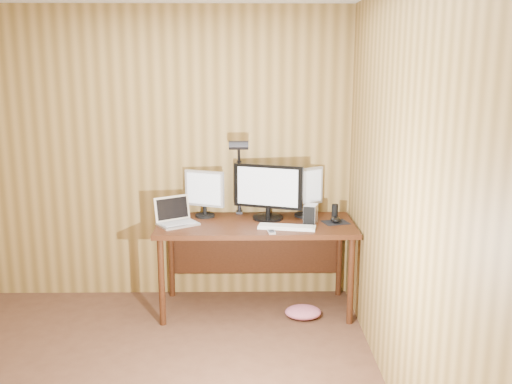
{
  "coord_description": "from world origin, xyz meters",
  "views": [
    {
      "loc": [
        0.87,
        -2.85,
        2.0
      ],
      "look_at": [
        0.93,
        1.58,
        1.02
      ],
      "focal_mm": 40.0,
      "sensor_mm": 36.0,
      "label": 1
    }
  ],
  "objects_px": {
    "monitor_left": "(205,192)",
    "desk": "(256,235)",
    "speaker": "(335,212)",
    "phone": "(271,232)",
    "monitor_right": "(305,191)",
    "keyboard": "(287,227)",
    "monitor_center": "(268,191)",
    "laptop": "(175,217)",
    "desk_lamp": "(239,166)",
    "hard_drive": "(311,214)",
    "mouse": "(336,220)"
  },
  "relations": [
    {
      "from": "speaker",
      "to": "monitor_right",
      "type": "bearing_deg",
      "value": 156.84
    },
    {
      "from": "monitor_right",
      "to": "keyboard",
      "type": "distance_m",
      "value": 0.46
    },
    {
      "from": "phone",
      "to": "desk_lamp",
      "type": "xyz_separation_m",
      "value": [
        -0.25,
        0.5,
        0.43
      ]
    },
    {
      "from": "monitor_center",
      "to": "laptop",
      "type": "xyz_separation_m",
      "value": [
        -0.76,
        -0.14,
        -0.19
      ]
    },
    {
      "from": "monitor_center",
      "to": "keyboard",
      "type": "bearing_deg",
      "value": -44.96
    },
    {
      "from": "hard_drive",
      "to": "phone",
      "type": "bearing_deg",
      "value": -123.31
    },
    {
      "from": "mouse",
      "to": "speaker",
      "type": "height_order",
      "value": "speaker"
    },
    {
      "from": "laptop",
      "to": "desk_lamp",
      "type": "relative_size",
      "value": 0.55
    },
    {
      "from": "desk",
      "to": "mouse",
      "type": "height_order",
      "value": "mouse"
    },
    {
      "from": "desk_lamp",
      "to": "speaker",
      "type": "bearing_deg",
      "value": 4.52
    },
    {
      "from": "monitor_right",
      "to": "hard_drive",
      "type": "relative_size",
      "value": 2.53
    },
    {
      "from": "desk",
      "to": "phone",
      "type": "xyz_separation_m",
      "value": [
        0.12,
        -0.35,
        0.13
      ]
    },
    {
      "from": "hard_drive",
      "to": "desk_lamp",
      "type": "relative_size",
      "value": 0.23
    },
    {
      "from": "desk",
      "to": "phone",
      "type": "height_order",
      "value": "phone"
    },
    {
      "from": "phone",
      "to": "desk_lamp",
      "type": "relative_size",
      "value": 0.16
    },
    {
      "from": "mouse",
      "to": "hard_drive",
      "type": "distance_m",
      "value": 0.21
    },
    {
      "from": "monitor_right",
      "to": "laptop",
      "type": "distance_m",
      "value": 1.11
    },
    {
      "from": "desk",
      "to": "keyboard",
      "type": "xyz_separation_m",
      "value": [
        0.24,
        -0.23,
        0.13
      ]
    },
    {
      "from": "phone",
      "to": "monitor_right",
      "type": "bearing_deg",
      "value": 50.29
    },
    {
      "from": "laptop",
      "to": "keyboard",
      "type": "distance_m",
      "value": 0.91
    },
    {
      "from": "keyboard",
      "to": "desk_lamp",
      "type": "bearing_deg",
      "value": 145.62
    },
    {
      "from": "keyboard",
      "to": "monitor_left",
      "type": "bearing_deg",
      "value": 162.22
    },
    {
      "from": "keyboard",
      "to": "hard_drive",
      "type": "distance_m",
      "value": 0.26
    },
    {
      "from": "monitor_center",
      "to": "phone",
      "type": "xyz_separation_m",
      "value": [
        0.01,
        -0.41,
        -0.23
      ]
    },
    {
      "from": "desk",
      "to": "desk_lamp",
      "type": "relative_size",
      "value": 2.29
    },
    {
      "from": "monitor_left",
      "to": "hard_drive",
      "type": "relative_size",
      "value": 2.43
    },
    {
      "from": "monitor_right",
      "to": "speaker",
      "type": "distance_m",
      "value": 0.3
    },
    {
      "from": "monitor_left",
      "to": "monitor_right",
      "type": "distance_m",
      "value": 0.85
    },
    {
      "from": "monitor_right",
      "to": "keyboard",
      "type": "bearing_deg",
      "value": -150.13
    },
    {
      "from": "monitor_center",
      "to": "laptop",
      "type": "height_order",
      "value": "monitor_center"
    },
    {
      "from": "monitor_left",
      "to": "mouse",
      "type": "relative_size",
      "value": 3.26
    },
    {
      "from": "phone",
      "to": "speaker",
      "type": "distance_m",
      "value": 0.67
    },
    {
      "from": "monitor_left",
      "to": "desk_lamp",
      "type": "bearing_deg",
      "value": 25.2
    },
    {
      "from": "desk_lamp",
      "to": "monitor_left",
      "type": "bearing_deg",
      "value": -163.73
    },
    {
      "from": "monitor_center",
      "to": "speaker",
      "type": "distance_m",
      "value": 0.58
    },
    {
      "from": "hard_drive",
      "to": "mouse",
      "type": "bearing_deg",
      "value": 21.38
    },
    {
      "from": "desk",
      "to": "laptop",
      "type": "xyz_separation_m",
      "value": [
        -0.65,
        -0.09,
        0.18
      ]
    },
    {
      "from": "monitor_center",
      "to": "monitor_left",
      "type": "bearing_deg",
      "value": -168.79
    },
    {
      "from": "laptop",
      "to": "phone",
      "type": "relative_size",
      "value": 3.46
    },
    {
      "from": "monitor_center",
      "to": "monitor_right",
      "type": "bearing_deg",
      "value": 33.29
    },
    {
      "from": "monitor_left",
      "to": "desk",
      "type": "bearing_deg",
      "value": 4.77
    },
    {
      "from": "monitor_left",
      "to": "monitor_right",
      "type": "relative_size",
      "value": 0.96
    },
    {
      "from": "desk",
      "to": "mouse",
      "type": "relative_size",
      "value": 13.18
    },
    {
      "from": "speaker",
      "to": "phone",
      "type": "bearing_deg",
      "value": -144.6
    },
    {
      "from": "laptop",
      "to": "speaker",
      "type": "height_order",
      "value": "laptop"
    },
    {
      "from": "monitor_left",
      "to": "monitor_center",
      "type": "bearing_deg",
      "value": 13.71
    },
    {
      "from": "mouse",
      "to": "phone",
      "type": "distance_m",
      "value": 0.61
    },
    {
      "from": "monitor_center",
      "to": "laptop",
      "type": "bearing_deg",
      "value": -150.07
    },
    {
      "from": "hard_drive",
      "to": "monitor_center",
      "type": "bearing_deg",
      "value": 174.95
    },
    {
      "from": "keyboard",
      "to": "speaker",
      "type": "xyz_separation_m",
      "value": [
        0.42,
        0.26,
        0.05
      ]
    }
  ]
}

